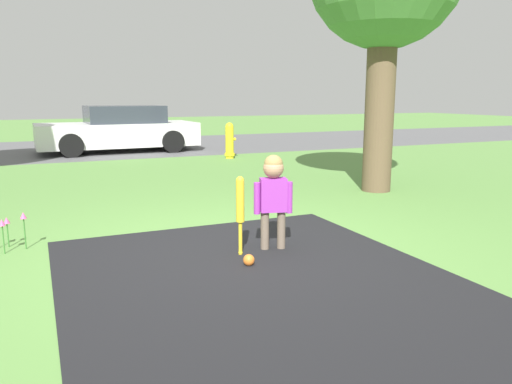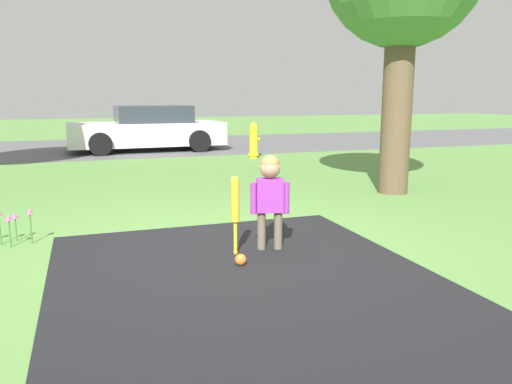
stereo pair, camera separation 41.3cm
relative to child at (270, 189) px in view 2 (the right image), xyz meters
The scene contains 8 objects.
ground_plane 0.68m from the child, 166.23° to the left, with size 60.00×60.00×0.00m, color #5B8C42.
street_strip 10.51m from the child, 91.89° to the left, with size 40.00×6.00×0.01m.
child is the anchor object (origin of this frame).
baseball_bat 0.37m from the child, behind, with size 0.08×0.08×0.73m.
sports_ball 0.75m from the child, 138.80° to the right, with size 0.10×0.10×0.10m.
fire_hydrant 7.08m from the child, 72.49° to the left, with size 0.27×0.24×0.83m.
parked_car 9.30m from the child, 89.92° to the left, with size 4.03×2.00×1.19m.
flower_bed 2.58m from the child, 157.84° to the left, with size 0.53×0.27×0.41m.
Camera 2 is at (-1.26, -4.35, 1.43)m, focal length 35.00 mm.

